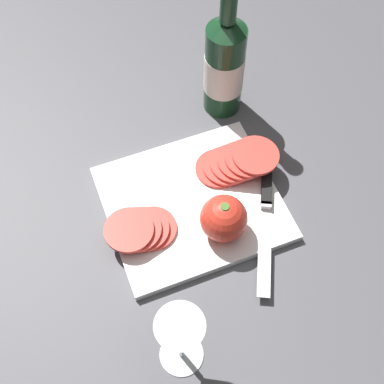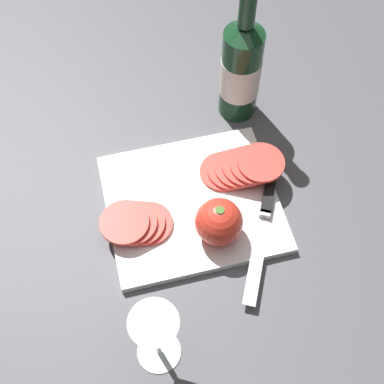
% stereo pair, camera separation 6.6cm
% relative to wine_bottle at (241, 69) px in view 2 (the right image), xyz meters
% --- Properties ---
extents(ground_plane, '(3.00, 3.00, 0.00)m').
position_rel_wine_bottle_xyz_m(ground_plane, '(-0.18, -0.21, -0.12)').
color(ground_plane, '#4C4C51').
extents(cutting_board, '(0.32, 0.28, 0.02)m').
position_rel_wine_bottle_xyz_m(cutting_board, '(-0.15, -0.21, -0.11)').
color(cutting_board, white).
rests_on(cutting_board, ground_plane).
extents(wine_bottle, '(0.08, 0.08, 0.33)m').
position_rel_wine_bottle_xyz_m(wine_bottle, '(0.00, 0.00, 0.00)').
color(wine_bottle, '#14381E').
rests_on(wine_bottle, ground_plane).
extents(wine_glass, '(0.07, 0.07, 0.16)m').
position_rel_wine_bottle_xyz_m(wine_glass, '(-0.27, -0.46, -0.01)').
color(wine_glass, silver).
rests_on(wine_glass, ground_plane).
extents(whole_tomato, '(0.08, 0.08, 0.09)m').
position_rel_wine_bottle_xyz_m(whole_tomato, '(-0.12, -0.28, -0.06)').
color(whole_tomato, red).
rests_on(whole_tomato, cutting_board).
extents(knife, '(0.14, 0.25, 0.01)m').
position_rel_wine_bottle_xyz_m(knife, '(-0.02, -0.26, -0.09)').
color(knife, silver).
rests_on(knife, cutting_board).
extents(tomato_slice_stack_near, '(0.13, 0.09, 0.03)m').
position_rel_wine_bottle_xyz_m(tomato_slice_stack_near, '(-0.26, -0.24, -0.09)').
color(tomato_slice_stack_near, '#D63D33').
rests_on(tomato_slice_stack_near, cutting_board).
extents(tomato_slice_stack_far, '(0.16, 0.11, 0.04)m').
position_rel_wine_bottle_xyz_m(tomato_slice_stack_far, '(-0.04, -0.17, -0.08)').
color(tomato_slice_stack_far, '#D63D33').
rests_on(tomato_slice_stack_far, cutting_board).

